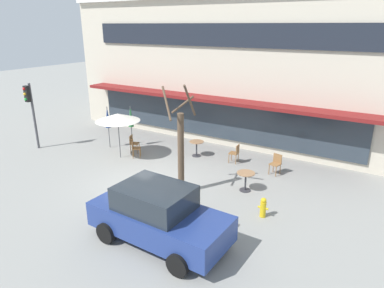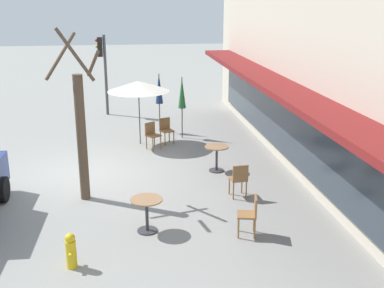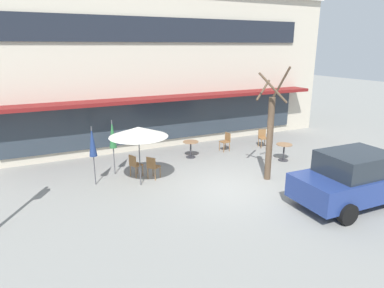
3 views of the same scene
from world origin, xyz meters
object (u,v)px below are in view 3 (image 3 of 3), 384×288
(cafe_table_streetside, at_px, (284,149))
(cafe_chair_2, at_px, (135,164))
(parked_sedan, at_px, (356,178))
(cafe_chair_3, at_px, (226,140))
(fire_hydrant, at_px, (331,158))
(cafe_table_near_wall, at_px, (191,147))
(cafe_chair_0, at_px, (263,137))
(patio_umbrella_cream_folded, at_px, (92,142))
(patio_umbrella_corner_open, at_px, (112,135))
(patio_umbrella_green_folded, at_px, (138,132))
(cafe_chair_1, at_px, (153,166))
(street_tree, at_px, (270,133))

(cafe_table_streetside, xyz_separation_m, cafe_chair_2, (-6.53, 0.99, 0.01))
(parked_sedan, bearing_deg, cafe_chair_2, 136.29)
(cafe_chair_3, relative_size, fire_hydrant, 1.26)
(cafe_table_near_wall, height_order, fire_hydrant, cafe_table_near_wall)
(cafe_chair_2, bearing_deg, cafe_table_streetside, -8.64)
(cafe_chair_0, bearing_deg, cafe_table_near_wall, 179.39)
(patio_umbrella_cream_folded, xyz_separation_m, parked_sedan, (7.20, -5.30, -0.75))
(cafe_table_near_wall, relative_size, fire_hydrant, 1.08)
(cafe_chair_0, relative_size, cafe_chair_3, 1.00)
(patio_umbrella_corner_open, bearing_deg, patio_umbrella_green_folded, -69.31)
(cafe_chair_2, height_order, parked_sedan, parked_sedan)
(cafe_chair_2, xyz_separation_m, cafe_chair_3, (4.99, 1.40, 0.00))
(patio_umbrella_corner_open, bearing_deg, cafe_chair_1, -44.16)
(patio_umbrella_cream_folded, relative_size, cafe_chair_1, 2.47)
(cafe_table_near_wall, xyz_separation_m, patio_umbrella_corner_open, (-3.65, -0.57, 1.11))
(patio_umbrella_cream_folded, relative_size, parked_sedan, 0.52)
(street_tree, bearing_deg, cafe_chair_0, 55.31)
(patio_umbrella_cream_folded, relative_size, cafe_chair_3, 2.47)
(cafe_table_streetside, bearing_deg, street_tree, -144.20)
(patio_umbrella_corner_open, xyz_separation_m, cafe_chair_2, (0.65, -0.64, -1.10))
(patio_umbrella_corner_open, xyz_separation_m, fire_hydrant, (8.45, -3.12, -1.27))
(patio_umbrella_green_folded, distance_m, patio_umbrella_corner_open, 1.69)
(patio_umbrella_green_folded, distance_m, cafe_chair_3, 5.75)
(cafe_chair_1, bearing_deg, fire_hydrant, -15.07)
(patio_umbrella_corner_open, height_order, fire_hydrant, patio_umbrella_corner_open)
(cafe_table_streetside, relative_size, cafe_chair_0, 0.85)
(patio_umbrella_corner_open, height_order, street_tree, street_tree)
(patio_umbrella_corner_open, xyz_separation_m, cafe_chair_1, (1.19, -1.16, -1.10))
(cafe_chair_0, distance_m, parked_sedan, 6.72)
(parked_sedan, bearing_deg, patio_umbrella_green_folded, 141.76)
(cafe_table_streetside, distance_m, cafe_chair_2, 6.61)
(cafe_chair_2, distance_m, cafe_chair_3, 5.19)
(parked_sedan, bearing_deg, cafe_table_near_wall, 111.84)
(cafe_chair_1, distance_m, cafe_chair_2, 0.76)
(patio_umbrella_corner_open, relative_size, cafe_chair_0, 2.47)
(cafe_table_near_wall, distance_m, parked_sedan, 7.14)
(cafe_table_near_wall, distance_m, cafe_chair_1, 3.00)
(cafe_table_streetside, bearing_deg, patio_umbrella_cream_folded, 173.71)
(patio_umbrella_green_folded, bearing_deg, cafe_table_near_wall, 34.55)
(cafe_table_near_wall, relative_size, street_tree, 0.18)
(cafe_table_near_wall, height_order, cafe_chair_1, cafe_chair_1)
(patio_umbrella_green_folded, bearing_deg, cafe_table_streetside, -0.82)
(cafe_table_near_wall, xyz_separation_m, street_tree, (1.51, -3.67, 1.29))
(patio_umbrella_green_folded, xyz_separation_m, parked_sedan, (5.72, -4.51, -1.14))
(cafe_chair_2, height_order, street_tree, street_tree)
(patio_umbrella_green_folded, xyz_separation_m, cafe_chair_3, (5.06, 2.30, -1.50))
(patio_umbrella_cream_folded, relative_size, street_tree, 0.52)
(patio_umbrella_green_folded, xyz_separation_m, cafe_chair_0, (7.08, 2.07, -1.50))
(patio_umbrella_corner_open, bearing_deg, cafe_chair_2, -44.81)
(patio_umbrella_corner_open, height_order, cafe_chair_2, patio_umbrella_corner_open)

